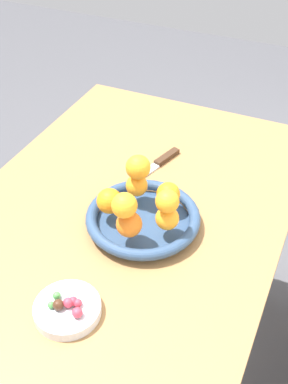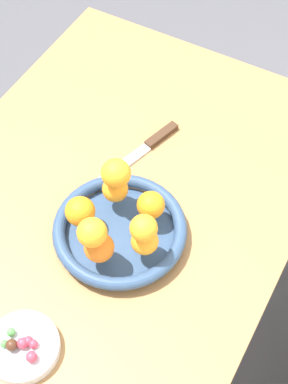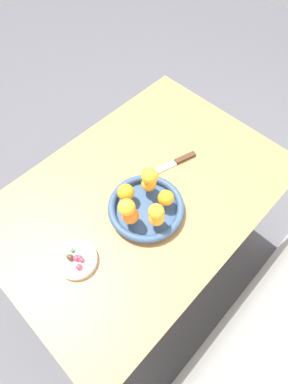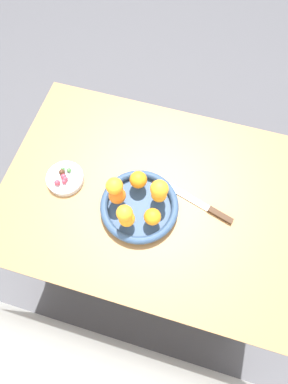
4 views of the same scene
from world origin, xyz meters
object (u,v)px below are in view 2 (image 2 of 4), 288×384
Objects in this scene: candy_dish at (23,347)px; orange_0 at (80,211)px; orange_1 at (99,247)px; orange_3 at (151,205)px; orange_6 at (144,228)px; knife at (142,150)px; candy_ball_3 at (11,332)px; orange_4 at (115,189)px; orange_7 at (92,232)px; candy_ball_0 at (4,344)px; candy_ball_4 at (28,341)px; fruit_bowl at (120,230)px; dining_table at (106,230)px; candy_ball_1 at (12,345)px; candy_ball_2 at (33,344)px; orange_5 at (116,173)px; candy_ball_5 at (32,357)px; orange_2 at (145,241)px; candy_ball_6 at (23,343)px.

orange_0 is at bearing -171.25° from candy_dish.
orange_3 is at bearing 163.51° from orange_1.
candy_dish is 2.54× the size of orange_6.
orange_6 reaches higher than knife.
orange_3 reaches higher than candy_ball_3.
orange_0 is at bearing -21.15° from orange_4.
orange_7 is 0.22× the size of knife.
candy_dish is at bearing 73.62° from candy_ball_3.
candy_ball_4 reaches higher than candy_ball_0.
dining_table is at bearing -123.97° from fruit_bowl.
orange_3 is 0.22× the size of knife.
candy_dish is 8.19× the size of candy_ball_3.
candy_ball_1 is 0.03m from candy_ball_3.
orange_6 is at bearing 162.26° from candy_ball_2.
fruit_bowl is 0.12m from orange_5.
candy_ball_5 is at bearing 68.91° from candy_dish.
fruit_bowl is at bearing 169.19° from candy_ball_0.
orange_6 is at bearing 155.49° from candy_ball_0.
orange_2 is 0.30m from candy_ball_1.
candy_ball_3 is at bearing 3.02° from orange_0.
candy_ball_6 is at bearing -64.15° from candy_ball_2.
candy_ball_3 is at bearing -108.94° from candy_ball_5.
orange_6 reaches higher than orange_1.
candy_dish is at bearing 0.78° from orange_5.
orange_2 is (-0.27, 0.10, 0.06)m from candy_dish.
dining_table is at bearing -170.74° from candy_ball_2.
knife is at bearing -177.28° from candy_ball_1.
candy_ball_2 is (-0.01, 0.02, 0.02)m from candy_dish.
candy_ball_4 is at bearing 91.67° from candy_ball_3.
orange_0 is at bearing -168.89° from candy_ball_4.
candy_ball_3 is 0.78× the size of candy_ball_5.
dining_table is 0.26m from orange_6.
candy_ball_2 is 0.92× the size of candy_ball_4.
candy_ball_0 is 0.86× the size of candy_ball_2.
candy_ball_1 is at bearing -1.02° from orange_5.
candy_ball_0 is at bearing -76.25° from candy_ball_1.
orange_3 is at bearing 168.14° from candy_dish.
candy_dish is at bearing 8.75° from orange_0.
candy_ball_3 is (0.00, -0.05, -0.00)m from candy_ball_2.
orange_3 is 0.20m from knife.
candy_ball_5 is (0.02, 0.01, 0.00)m from candy_ball_2.
dining_table is 0.37m from candy_ball_5.
orange_1 is 3.58× the size of candy_ball_3.
dining_table is 50.54× the size of candy_ball_1.
orange_3 is at bearing 163.53° from candy_ball_3.
orange_0 reaches higher than knife.
candy_ball_4 is at bearing 3.19° from orange_4.
orange_7 is 0.23m from candy_ball_6.
orange_1 is at bearing 16.17° from orange_5.
dining_table is 18.72× the size of orange_5.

